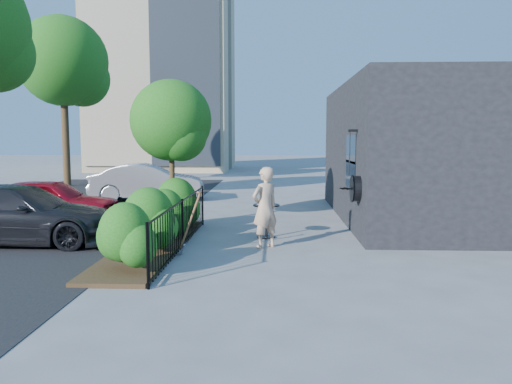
{
  "coord_description": "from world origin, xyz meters",
  "views": [
    {
      "loc": [
        0.54,
        -10.73,
        2.42
      ],
      "look_at": [
        0.09,
        0.53,
        1.2
      ],
      "focal_mm": 35.0,
      "sensor_mm": 36.0,
      "label": 1
    }
  ],
  "objects_px": {
    "car_red": "(50,202)",
    "car_silver": "(148,182)",
    "shovel": "(189,227)",
    "car_darkgrey": "(19,214)",
    "woman": "(265,207)",
    "cafe_table": "(266,215)",
    "patio_tree": "(173,125)",
    "street_tree_far": "(64,67)"
  },
  "relations": [
    {
      "from": "shovel",
      "to": "cafe_table",
      "type": "bearing_deg",
      "value": 49.96
    },
    {
      "from": "car_red",
      "to": "shovel",
      "type": "bearing_deg",
      "value": -129.9
    },
    {
      "from": "car_silver",
      "to": "street_tree_far",
      "type": "bearing_deg",
      "value": 36.41
    },
    {
      "from": "woman",
      "to": "car_silver",
      "type": "distance_m",
      "value": 9.54
    },
    {
      "from": "street_tree_far",
      "to": "cafe_table",
      "type": "distance_m",
      "value": 17.18
    },
    {
      "from": "patio_tree",
      "to": "cafe_table",
      "type": "relative_size",
      "value": 4.53
    },
    {
      "from": "street_tree_far",
      "to": "car_silver",
      "type": "xyz_separation_m",
      "value": [
        5.49,
        -5.53,
        -5.2
      ]
    },
    {
      "from": "patio_tree",
      "to": "car_red",
      "type": "bearing_deg",
      "value": 178.3
    },
    {
      "from": "car_red",
      "to": "car_darkgrey",
      "type": "bearing_deg",
      "value": -172.65
    },
    {
      "from": "patio_tree",
      "to": "street_tree_far",
      "type": "relative_size",
      "value": 0.48
    },
    {
      "from": "car_red",
      "to": "car_silver",
      "type": "relative_size",
      "value": 0.88
    },
    {
      "from": "patio_tree",
      "to": "shovel",
      "type": "bearing_deg",
      "value": -73.77
    },
    {
      "from": "woman",
      "to": "shovel",
      "type": "distance_m",
      "value": 1.77
    },
    {
      "from": "woman",
      "to": "shovel",
      "type": "bearing_deg",
      "value": -12.3
    },
    {
      "from": "cafe_table",
      "to": "woman",
      "type": "relative_size",
      "value": 0.48
    },
    {
      "from": "street_tree_far",
      "to": "car_red",
      "type": "relative_size",
      "value": 2.16
    },
    {
      "from": "patio_tree",
      "to": "car_darkgrey",
      "type": "height_order",
      "value": "patio_tree"
    },
    {
      "from": "car_red",
      "to": "car_silver",
      "type": "bearing_deg",
      "value": -15.9
    },
    {
      "from": "cafe_table",
      "to": "shovel",
      "type": "bearing_deg",
      "value": -130.04
    },
    {
      "from": "woman",
      "to": "car_red",
      "type": "bearing_deg",
      "value": -62.61
    },
    {
      "from": "shovel",
      "to": "car_silver",
      "type": "xyz_separation_m",
      "value": [
        -3.19,
        9.04,
        0.12
      ]
    },
    {
      "from": "woman",
      "to": "patio_tree",
      "type": "bearing_deg",
      "value": -84.31
    },
    {
      "from": "shovel",
      "to": "car_darkgrey",
      "type": "distance_m",
      "value": 4.22
    },
    {
      "from": "car_darkgrey",
      "to": "patio_tree",
      "type": "bearing_deg",
      "value": -54.09
    },
    {
      "from": "car_silver",
      "to": "car_darkgrey",
      "type": "height_order",
      "value": "car_silver"
    },
    {
      "from": "cafe_table",
      "to": "woman",
      "type": "bearing_deg",
      "value": -90.63
    },
    {
      "from": "street_tree_far",
      "to": "shovel",
      "type": "relative_size",
      "value": 6.06
    },
    {
      "from": "patio_tree",
      "to": "car_silver",
      "type": "relative_size",
      "value": 0.91
    },
    {
      "from": "cafe_table",
      "to": "car_silver",
      "type": "height_order",
      "value": "car_silver"
    },
    {
      "from": "patio_tree",
      "to": "cafe_table",
      "type": "distance_m",
      "value": 3.69
    },
    {
      "from": "cafe_table",
      "to": "car_darkgrey",
      "type": "xyz_separation_m",
      "value": [
        -5.67,
        -0.88,
        0.11
      ]
    },
    {
      "from": "patio_tree",
      "to": "cafe_table",
      "type": "bearing_deg",
      "value": -30.45
    },
    {
      "from": "car_silver",
      "to": "shovel",
      "type": "bearing_deg",
      "value": -168.89
    },
    {
      "from": "cafe_table",
      "to": "car_silver",
      "type": "bearing_deg",
      "value": 123.62
    },
    {
      "from": "cafe_table",
      "to": "car_red",
      "type": "distance_m",
      "value": 6.31
    },
    {
      "from": "patio_tree",
      "to": "street_tree_far",
      "type": "bearing_deg",
      "value": 124.51
    },
    {
      "from": "woman",
      "to": "car_silver",
      "type": "relative_size",
      "value": 0.41
    },
    {
      "from": "car_red",
      "to": "patio_tree",
      "type": "bearing_deg",
      "value": -94.1
    },
    {
      "from": "street_tree_far",
      "to": "woman",
      "type": "xyz_separation_m",
      "value": [
        10.24,
        -13.8,
        -5.02
      ]
    },
    {
      "from": "cafe_table",
      "to": "car_darkgrey",
      "type": "bearing_deg",
      "value": -171.17
    },
    {
      "from": "street_tree_far",
      "to": "car_darkgrey",
      "type": "height_order",
      "value": "street_tree_far"
    },
    {
      "from": "car_red",
      "to": "car_silver",
      "type": "xyz_separation_m",
      "value": [
        1.34,
        5.56,
        0.06
      ]
    }
  ]
}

